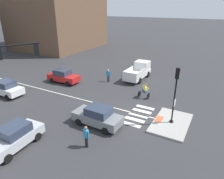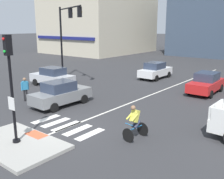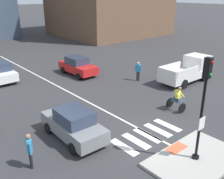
# 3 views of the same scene
# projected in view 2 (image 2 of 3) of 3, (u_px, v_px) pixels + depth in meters

# --- Properties ---
(ground_plane) EXTENTS (300.00, 300.00, 0.00)m
(ground_plane) POSITION_uv_depth(u_px,v_px,m) (63.00, 128.00, 13.78)
(ground_plane) COLOR #333335
(traffic_island) EXTENTS (4.50, 2.78, 0.15)m
(traffic_island) POSITION_uv_depth(u_px,v_px,m) (17.00, 143.00, 11.74)
(traffic_island) COLOR #A3A099
(traffic_island) RESTS_ON ground
(tactile_pad_front) EXTENTS (1.10, 0.60, 0.01)m
(tactile_pad_front) POSITION_uv_depth(u_px,v_px,m) (36.00, 135.00, 12.51)
(tactile_pad_front) COLOR #DB5B38
(tactile_pad_front) RESTS_ON traffic_island
(signal_pole) EXTENTS (0.44, 0.38, 4.68)m
(signal_pole) POSITION_uv_depth(u_px,v_px,m) (11.00, 80.00, 11.05)
(signal_pole) COLOR black
(signal_pole) RESTS_ON traffic_island
(crosswalk_stripe_a) EXTENTS (0.44, 1.80, 0.01)m
(crosswalk_stripe_a) POSITION_uv_depth(u_px,v_px,m) (46.00, 119.00, 15.02)
(crosswalk_stripe_a) COLOR silver
(crosswalk_stripe_a) RESTS_ON ground
(crosswalk_stripe_b) EXTENTS (0.44, 1.80, 0.01)m
(crosswalk_stripe_b) POSITION_uv_depth(u_px,v_px,m) (56.00, 122.00, 14.49)
(crosswalk_stripe_b) COLOR silver
(crosswalk_stripe_b) RESTS_ON ground
(crosswalk_stripe_c) EXTENTS (0.44, 1.80, 0.01)m
(crosswalk_stripe_c) POSITION_uv_depth(u_px,v_px,m) (66.00, 126.00, 13.97)
(crosswalk_stripe_c) COLOR silver
(crosswalk_stripe_c) RESTS_ON ground
(crosswalk_stripe_d) EXTENTS (0.44, 1.80, 0.01)m
(crosswalk_stripe_d) POSITION_uv_depth(u_px,v_px,m) (78.00, 130.00, 13.45)
(crosswalk_stripe_d) COLOR silver
(crosswalk_stripe_d) RESTS_ON ground
(crosswalk_stripe_e) EXTENTS (0.44, 1.80, 0.01)m
(crosswalk_stripe_e) POSITION_uv_depth(u_px,v_px,m) (90.00, 134.00, 12.92)
(crosswalk_stripe_e) COLOR silver
(crosswalk_stripe_e) RESTS_ON ground
(lane_centre_line) EXTENTS (0.14, 28.00, 0.01)m
(lane_centre_line) POSITION_uv_depth(u_px,v_px,m) (159.00, 92.00, 21.26)
(lane_centre_line) COLOR silver
(lane_centre_line) RESTS_ON ground
(traffic_light_mast) EXTENTS (5.53, 2.75, 6.90)m
(traffic_light_mast) POSITION_uv_depth(u_px,v_px,m) (66.00, 30.00, 23.91)
(traffic_light_mast) COLOR black
(traffic_light_mast) RESTS_ON ground
(building_corner_right) EXTENTS (16.53, 18.75, 14.93)m
(building_corner_right) POSITION_uv_depth(u_px,v_px,m) (99.00, 14.00, 51.92)
(building_corner_right) COLOR beige
(building_corner_right) RESTS_ON ground
(car_silver_cross_left) EXTENTS (4.19, 2.02, 1.64)m
(car_silver_cross_left) POSITION_uv_depth(u_px,v_px,m) (52.00, 77.00, 23.19)
(car_silver_cross_left) COLOR silver
(car_silver_cross_left) RESTS_ON ground
(car_white_westbound_distant) EXTENTS (1.86, 4.11, 1.64)m
(car_white_westbound_distant) POSITION_uv_depth(u_px,v_px,m) (155.00, 70.00, 26.41)
(car_white_westbound_distant) COLOR white
(car_white_westbound_distant) RESTS_ON ground
(car_grey_westbound_near) EXTENTS (1.92, 4.14, 1.64)m
(car_grey_westbound_near) POSITION_uv_depth(u_px,v_px,m) (61.00, 93.00, 17.45)
(car_grey_westbound_near) COLOR slate
(car_grey_westbound_near) RESTS_ON ground
(car_red_eastbound_far) EXTENTS (1.91, 4.13, 1.64)m
(car_red_eastbound_far) POSITION_uv_depth(u_px,v_px,m) (206.00, 83.00, 20.60)
(car_red_eastbound_far) COLOR red
(car_red_eastbound_far) RESTS_ON ground
(cyclist) EXTENTS (0.78, 1.16, 1.68)m
(cyclist) POSITION_uv_depth(u_px,v_px,m) (135.00, 122.00, 12.16)
(cyclist) COLOR black
(cyclist) RESTS_ON ground
(pedestrian_at_curb_left) EXTENTS (0.30, 0.54, 1.67)m
(pedestrian_at_curb_left) POSITION_uv_depth(u_px,v_px,m) (25.00, 87.00, 18.43)
(pedestrian_at_curb_left) COLOR black
(pedestrian_at_curb_left) RESTS_ON ground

